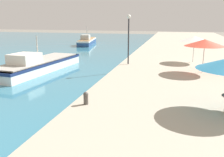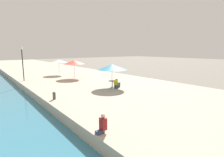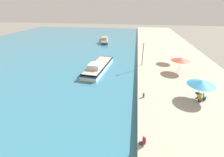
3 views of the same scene
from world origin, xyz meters
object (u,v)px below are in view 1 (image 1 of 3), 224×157
at_px(fishing_boat_near, 37,64).
at_px(cafe_umbrella_white, 205,43).
at_px(cafe_umbrella_striped, 195,39).
at_px(mooring_bollard, 86,98).
at_px(fishing_boat_mid, 87,41).
at_px(lamppost, 129,31).

distance_m(fishing_boat_near, cafe_umbrella_white, 15.16).
relative_size(fishing_boat_near, cafe_umbrella_white, 3.64).
xyz_separation_m(cafe_umbrella_striped, mooring_bollard, (-6.08, -14.28, -1.94)).
relative_size(fishing_boat_mid, lamppost, 2.25).
bearing_deg(fishing_boat_mid, fishing_boat_near, -91.76).
bearing_deg(fishing_boat_mid, mooring_bollard, -80.84).
bearing_deg(cafe_umbrella_striped, mooring_bollard, -113.07).
bearing_deg(mooring_bollard, fishing_boat_mid, 109.45).
height_order(fishing_boat_near, mooring_bollard, fishing_boat_near).
distance_m(cafe_umbrella_white, mooring_bollard, 11.60).
distance_m(fishing_boat_mid, cafe_umbrella_striped, 27.25).
distance_m(fishing_boat_mid, lamppost, 26.01).
xyz_separation_m(fishing_boat_mid, lamppost, (12.19, -22.75, 3.17)).
bearing_deg(fishing_boat_mid, cafe_umbrella_white, -63.56).
distance_m(fishing_boat_mid, cafe_umbrella_white, 31.29).
bearing_deg(mooring_bollard, fishing_boat_near, 130.89).
xyz_separation_m(fishing_boat_near, fishing_boat_mid, (-3.69, 24.63, -0.01)).
height_order(cafe_umbrella_striped, mooring_bollard, cafe_umbrella_striped).
bearing_deg(fishing_boat_near, fishing_boat_mid, 104.41).
bearing_deg(mooring_bollard, cafe_umbrella_white, 55.31).
height_order(fishing_boat_near, fishing_boat_mid, fishing_boat_near).
bearing_deg(cafe_umbrella_white, fishing_boat_near, 178.58).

